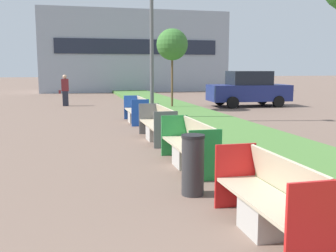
{
  "coord_description": "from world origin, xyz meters",
  "views": [
    {
      "loc": [
        -1.36,
        -0.49,
        2.03
      ],
      "look_at": [
        0.9,
        8.85,
        0.6
      ],
      "focal_mm": 42.0,
      "sensor_mm": 36.0,
      "label": 1
    }
  ],
  "objects_px": {
    "bench_red_frame": "(269,205)",
    "bench_green_frame": "(190,149)",
    "litter_bin": "(193,165)",
    "street_lamp_post": "(152,7)",
    "pedestrian_walking": "(65,90)",
    "bench_blue_frame": "(137,113)",
    "parked_car_distant": "(249,89)",
    "sapling_tree_far": "(172,45)",
    "bench_grey_frame": "(158,127)"
  },
  "relations": [
    {
      "from": "bench_green_frame",
      "to": "sapling_tree_far",
      "type": "distance_m",
      "value": 11.31
    },
    {
      "from": "bench_red_frame",
      "to": "bench_green_frame",
      "type": "distance_m",
      "value": 3.41
    },
    {
      "from": "sapling_tree_far",
      "to": "parked_car_distant",
      "type": "relative_size",
      "value": 0.9
    },
    {
      "from": "bench_red_frame",
      "to": "sapling_tree_far",
      "type": "bearing_deg",
      "value": 80.57
    },
    {
      "from": "litter_bin",
      "to": "parked_car_distant",
      "type": "height_order",
      "value": "parked_car_distant"
    },
    {
      "from": "street_lamp_post",
      "to": "bench_green_frame",
      "type": "bearing_deg",
      "value": -95.0
    },
    {
      "from": "bench_green_frame",
      "to": "bench_red_frame",
      "type": "bearing_deg",
      "value": -90.05
    },
    {
      "from": "litter_bin",
      "to": "street_lamp_post",
      "type": "bearing_deg",
      "value": 82.9
    },
    {
      "from": "litter_bin",
      "to": "sapling_tree_far",
      "type": "relative_size",
      "value": 0.25
    },
    {
      "from": "bench_green_frame",
      "to": "street_lamp_post",
      "type": "bearing_deg",
      "value": 85.0
    },
    {
      "from": "bench_red_frame",
      "to": "parked_car_distant",
      "type": "distance_m",
      "value": 16.45
    },
    {
      "from": "pedestrian_walking",
      "to": "sapling_tree_far",
      "type": "bearing_deg",
      "value": -33.69
    },
    {
      "from": "bench_grey_frame",
      "to": "street_lamp_post",
      "type": "xyz_separation_m",
      "value": [
        0.61,
        3.87,
        3.84
      ]
    },
    {
      "from": "street_lamp_post",
      "to": "parked_car_distant",
      "type": "bearing_deg",
      "value": 36.97
    },
    {
      "from": "bench_blue_frame",
      "to": "parked_car_distant",
      "type": "height_order",
      "value": "parked_car_distant"
    },
    {
      "from": "bench_red_frame",
      "to": "parked_car_distant",
      "type": "xyz_separation_m",
      "value": [
        6.74,
        15.0,
        0.55
      ]
    },
    {
      "from": "bench_red_frame",
      "to": "parked_car_distant",
      "type": "height_order",
      "value": "parked_car_distant"
    },
    {
      "from": "litter_bin",
      "to": "parked_car_distant",
      "type": "relative_size",
      "value": 0.23
    },
    {
      "from": "pedestrian_walking",
      "to": "bench_red_frame",
      "type": "bearing_deg",
      "value": -81.22
    },
    {
      "from": "parked_car_distant",
      "to": "litter_bin",
      "type": "bearing_deg",
      "value": -115.56
    },
    {
      "from": "bench_blue_frame",
      "to": "street_lamp_post",
      "type": "distance_m",
      "value": 3.9
    },
    {
      "from": "bench_grey_frame",
      "to": "pedestrian_walking",
      "type": "height_order",
      "value": "pedestrian_walking"
    },
    {
      "from": "bench_red_frame",
      "to": "litter_bin",
      "type": "xyz_separation_m",
      "value": [
        -0.48,
        1.64,
        0.13
      ]
    },
    {
      "from": "bench_green_frame",
      "to": "bench_grey_frame",
      "type": "distance_m",
      "value": 3.1
    },
    {
      "from": "parked_car_distant",
      "to": "bench_red_frame",
      "type": "bearing_deg",
      "value": -111.38
    },
    {
      "from": "bench_green_frame",
      "to": "street_lamp_post",
      "type": "distance_m",
      "value": 7.99
    },
    {
      "from": "street_lamp_post",
      "to": "parked_car_distant",
      "type": "relative_size",
      "value": 1.79
    },
    {
      "from": "bench_grey_frame",
      "to": "street_lamp_post",
      "type": "bearing_deg",
      "value": 81.06
    },
    {
      "from": "bench_red_frame",
      "to": "bench_green_frame",
      "type": "height_order",
      "value": "same"
    },
    {
      "from": "bench_blue_frame",
      "to": "sapling_tree_far",
      "type": "bearing_deg",
      "value": 58.8
    },
    {
      "from": "parked_car_distant",
      "to": "pedestrian_walking",
      "type": "bearing_deg",
      "value": 167.98
    },
    {
      "from": "bench_blue_frame",
      "to": "street_lamp_post",
      "type": "height_order",
      "value": "street_lamp_post"
    },
    {
      "from": "street_lamp_post",
      "to": "parked_car_distant",
      "type": "xyz_separation_m",
      "value": [
        6.13,
        4.61,
        -3.3
      ]
    },
    {
      "from": "bench_blue_frame",
      "to": "parked_car_distant",
      "type": "relative_size",
      "value": 0.48
    },
    {
      "from": "litter_bin",
      "to": "sapling_tree_far",
      "type": "distance_m",
      "value": 13.07
    },
    {
      "from": "bench_grey_frame",
      "to": "sapling_tree_far",
      "type": "height_order",
      "value": "sapling_tree_far"
    },
    {
      "from": "bench_blue_frame",
      "to": "street_lamp_post",
      "type": "relative_size",
      "value": 0.27
    },
    {
      "from": "bench_red_frame",
      "to": "parked_car_distant",
      "type": "bearing_deg",
      "value": 65.8
    },
    {
      "from": "street_lamp_post",
      "to": "pedestrian_walking",
      "type": "xyz_separation_m",
      "value": [
        -3.32,
        7.12,
        -3.37
      ]
    },
    {
      "from": "bench_blue_frame",
      "to": "pedestrian_walking",
      "type": "xyz_separation_m",
      "value": [
        -2.7,
        7.24,
        0.48
      ]
    },
    {
      "from": "parked_car_distant",
      "to": "bench_grey_frame",
      "type": "bearing_deg",
      "value": -125.61
    },
    {
      "from": "sapling_tree_far",
      "to": "parked_car_distant",
      "type": "bearing_deg",
      "value": 11.12
    },
    {
      "from": "pedestrian_walking",
      "to": "street_lamp_post",
      "type": "bearing_deg",
      "value": -65.01
    },
    {
      "from": "bench_red_frame",
      "to": "bench_blue_frame",
      "type": "bearing_deg",
      "value": 89.99
    },
    {
      "from": "bench_blue_frame",
      "to": "bench_red_frame",
      "type": "bearing_deg",
      "value": -90.01
    },
    {
      "from": "pedestrian_walking",
      "to": "parked_car_distant",
      "type": "relative_size",
      "value": 0.39
    },
    {
      "from": "street_lamp_post",
      "to": "bench_grey_frame",
      "type": "bearing_deg",
      "value": -98.94
    },
    {
      "from": "bench_green_frame",
      "to": "litter_bin",
      "type": "xyz_separation_m",
      "value": [
        -0.48,
        -1.77,
        0.12
      ]
    },
    {
      "from": "bench_green_frame",
      "to": "street_lamp_post",
      "type": "relative_size",
      "value": 0.29
    },
    {
      "from": "litter_bin",
      "to": "sapling_tree_far",
      "type": "bearing_deg",
      "value": 77.27
    }
  ]
}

